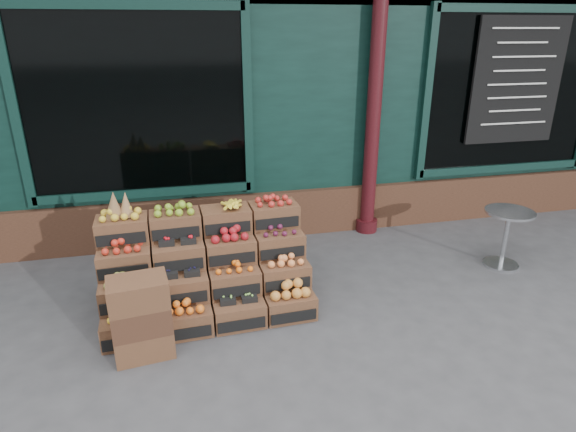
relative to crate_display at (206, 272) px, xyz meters
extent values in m
plane|color=#3F3F41|center=(1.03, -0.63, -0.37)|extent=(60.00, 60.00, 0.00)
cube|color=black|center=(1.03, 4.57, 2.03)|extent=(12.00, 6.00, 4.80)
cube|color=black|center=(1.03, 1.62, 1.13)|extent=(12.00, 0.12, 3.00)
cube|color=#44281B|center=(1.03, 1.55, -0.07)|extent=(12.00, 0.18, 0.60)
cube|color=black|center=(-0.57, 1.55, 1.38)|extent=(2.40, 0.06, 2.00)
cube|color=black|center=(4.23, 1.55, 1.38)|extent=(2.40, 0.06, 2.00)
cylinder|color=#3B0D12|center=(2.23, 1.42, 1.23)|extent=(0.18, 0.18, 3.20)
cube|color=black|center=(4.23, 1.47, 1.53)|extent=(1.30, 0.04, 1.60)
cube|color=brown|center=(-0.70, -0.42, -0.25)|extent=(0.48, 0.34, 0.23)
cube|color=black|center=(-0.70, -0.59, -0.28)|extent=(0.43, 0.03, 0.10)
cube|color=gold|center=(-0.70, -0.42, -0.10)|extent=(0.38, 0.26, 0.07)
cube|color=brown|center=(-0.22, -0.40, -0.25)|extent=(0.48, 0.34, 0.23)
cube|color=black|center=(-0.21, -0.57, -0.28)|extent=(0.43, 0.03, 0.10)
cube|color=orange|center=(-0.22, -0.40, -0.10)|extent=(0.38, 0.26, 0.08)
cube|color=brown|center=(0.26, -0.38, -0.25)|extent=(0.48, 0.34, 0.23)
cube|color=black|center=(0.27, -0.55, -0.28)|extent=(0.43, 0.03, 0.10)
cube|color=#7DB64D|center=(0.26, -0.38, -0.13)|extent=(0.38, 0.26, 0.03)
cube|color=brown|center=(0.74, -0.36, -0.25)|extent=(0.48, 0.34, 0.23)
cube|color=black|center=(0.75, -0.53, -0.28)|extent=(0.43, 0.03, 0.10)
cube|color=#CB7E32|center=(0.74, -0.36, -0.08)|extent=(0.38, 0.26, 0.11)
cube|color=brown|center=(-0.71, -0.22, -0.02)|extent=(0.48, 0.34, 0.23)
cube|color=black|center=(-0.70, -0.39, -0.05)|extent=(0.43, 0.03, 0.10)
cube|color=olive|center=(-0.71, -0.22, 0.13)|extent=(0.38, 0.26, 0.08)
cube|color=brown|center=(-0.23, -0.20, -0.02)|extent=(0.48, 0.34, 0.23)
cube|color=black|center=(-0.22, -0.37, -0.05)|extent=(0.43, 0.03, 0.10)
cube|color=black|center=(-0.23, -0.20, 0.11)|extent=(0.38, 0.26, 0.03)
cube|color=brown|center=(0.25, -0.18, -0.02)|extent=(0.48, 0.34, 0.23)
cube|color=black|center=(0.26, -0.35, -0.05)|extent=(0.43, 0.03, 0.10)
cube|color=orange|center=(0.25, -0.18, 0.13)|extent=(0.38, 0.26, 0.06)
cube|color=brown|center=(0.74, -0.16, -0.02)|extent=(0.48, 0.34, 0.23)
cube|color=black|center=(0.74, -0.33, -0.05)|extent=(0.43, 0.03, 0.10)
cube|color=#EF8545|center=(0.74, -0.16, 0.13)|extent=(0.38, 0.26, 0.07)
cube|color=brown|center=(-0.72, -0.02, 0.21)|extent=(0.48, 0.34, 0.23)
cube|color=black|center=(-0.71, -0.19, 0.19)|extent=(0.43, 0.03, 0.10)
cube|color=red|center=(-0.72, -0.02, 0.37)|extent=(0.38, 0.26, 0.08)
cube|color=brown|center=(-0.24, 0.00, 0.21)|extent=(0.48, 0.34, 0.23)
cube|color=black|center=(-0.23, -0.18, 0.19)|extent=(0.43, 0.03, 0.10)
cube|color=red|center=(-0.24, 0.00, 0.34)|extent=(0.38, 0.26, 0.03)
cube|color=brown|center=(0.25, 0.02, 0.21)|extent=(0.48, 0.34, 0.23)
cube|color=black|center=(0.25, -0.16, 0.19)|extent=(0.43, 0.03, 0.10)
cube|color=maroon|center=(0.25, 0.02, 0.37)|extent=(0.38, 0.26, 0.09)
cube|color=brown|center=(0.73, 0.03, 0.21)|extent=(0.48, 0.34, 0.23)
cube|color=black|center=(0.73, -0.14, 0.19)|extent=(0.43, 0.03, 0.10)
cube|color=#4E1631|center=(0.73, 0.03, 0.36)|extent=(0.38, 0.26, 0.06)
cube|color=brown|center=(-0.73, 0.17, 0.44)|extent=(0.48, 0.34, 0.23)
cube|color=black|center=(-0.72, 0.00, 0.42)|extent=(0.43, 0.03, 0.10)
cube|color=gold|center=(-0.73, 0.17, 0.60)|extent=(0.38, 0.26, 0.08)
cube|color=brown|center=(-0.24, 0.19, 0.44)|extent=(0.48, 0.34, 0.23)
cube|color=black|center=(-0.24, 0.02, 0.42)|extent=(0.43, 0.03, 0.10)
cube|color=olive|center=(-0.24, 0.19, 0.60)|extent=(0.38, 0.26, 0.08)
cube|color=brown|center=(0.24, 0.21, 0.44)|extent=(0.48, 0.34, 0.23)
cube|color=black|center=(0.24, 0.04, 0.42)|extent=(0.43, 0.03, 0.10)
cube|color=yellow|center=(0.24, 0.21, 0.59)|extent=(0.38, 0.26, 0.07)
cube|color=brown|center=(0.72, 0.23, 0.44)|extent=(0.48, 0.34, 0.23)
cube|color=black|center=(0.73, 0.06, 0.42)|extent=(0.43, 0.03, 0.10)
cube|color=red|center=(0.72, 0.23, 0.59)|extent=(0.38, 0.26, 0.07)
cube|color=#44281B|center=(0.01, -0.19, -0.25)|extent=(1.92, 0.40, 0.23)
cube|color=#44281B|center=(0.00, 0.01, -0.14)|extent=(1.92, 0.40, 0.46)
cube|color=#44281B|center=(0.00, 0.20, -0.02)|extent=(1.92, 0.40, 0.70)
cone|color=olive|center=(-0.77, 0.17, 0.69)|extent=(0.16, 0.16, 0.27)
cone|color=olive|center=(-0.67, 0.21, 0.67)|extent=(0.14, 0.14, 0.23)
cube|color=brown|center=(-0.57, -0.64, -0.25)|extent=(0.51, 0.38, 0.23)
cube|color=#44281B|center=(-0.57, -0.64, -0.02)|extent=(0.51, 0.38, 0.23)
cube|color=brown|center=(-0.57, -0.64, 0.22)|extent=(0.51, 0.38, 0.23)
cylinder|color=silver|center=(3.36, 0.10, -0.36)|extent=(0.39, 0.39, 0.03)
cylinder|color=silver|center=(3.36, 0.10, -0.04)|extent=(0.05, 0.05, 0.64)
cylinder|color=silver|center=(3.36, 0.10, 0.29)|extent=(0.53, 0.53, 0.03)
imported|color=#154C21|center=(-0.13, 2.23, 0.51)|extent=(0.75, 0.63, 1.76)
camera|label=1|loc=(-0.16, -4.17, 2.19)|focal=30.00mm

